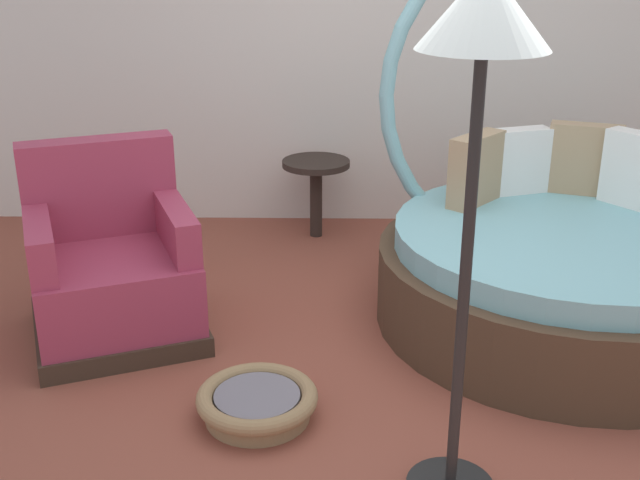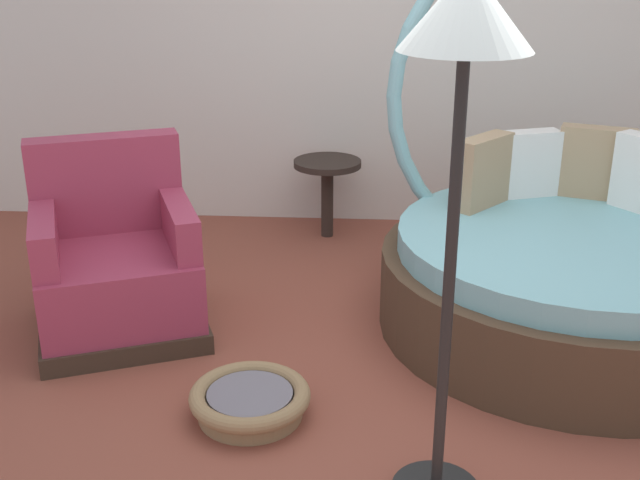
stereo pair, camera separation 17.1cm
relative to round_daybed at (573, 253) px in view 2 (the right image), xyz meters
name	(u,v)px [view 2 (the right image)]	position (x,y,z in m)	size (l,w,h in m)	color
ground_plane	(404,395)	(-0.87, -0.78, -0.39)	(8.00, 8.00, 0.02)	brown
round_daybed	(573,253)	(0.00, 0.00, 0.00)	(1.95, 1.95, 2.04)	#473323
red_armchair	(116,266)	(-2.31, -0.22, -0.05)	(1.04, 1.04, 0.94)	#38281E
pet_basket	(250,400)	(-1.52, -0.99, -0.30)	(0.51, 0.51, 0.13)	#8E704C
side_table	(327,174)	(-1.32, 1.15, 0.05)	(0.44, 0.44, 0.52)	#2D231E
floor_lamp	(463,68)	(-0.78, -1.45, 1.16)	(0.40, 0.40, 1.82)	black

